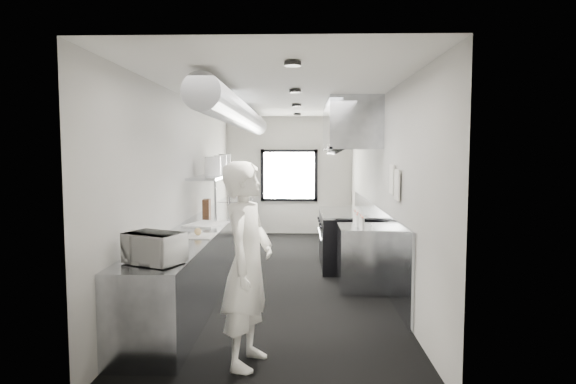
# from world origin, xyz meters

# --- Properties ---
(floor) EXTENTS (3.00, 8.00, 0.01)m
(floor) POSITION_xyz_m (0.00, 0.00, 0.00)
(floor) COLOR black
(floor) RESTS_ON ground
(ceiling) EXTENTS (3.00, 8.00, 0.01)m
(ceiling) POSITION_xyz_m (0.00, 0.00, 2.80)
(ceiling) COLOR silver
(ceiling) RESTS_ON wall_back
(wall_back) EXTENTS (3.00, 0.02, 2.80)m
(wall_back) POSITION_xyz_m (0.00, 4.00, 1.40)
(wall_back) COLOR #BAB8B1
(wall_back) RESTS_ON floor
(wall_front) EXTENTS (3.00, 0.02, 2.80)m
(wall_front) POSITION_xyz_m (0.00, -4.00, 1.40)
(wall_front) COLOR #BAB8B1
(wall_front) RESTS_ON floor
(wall_left) EXTENTS (0.02, 8.00, 2.80)m
(wall_left) POSITION_xyz_m (-1.50, 0.00, 1.40)
(wall_left) COLOR #BAB8B1
(wall_left) RESTS_ON floor
(wall_right) EXTENTS (0.02, 8.00, 2.80)m
(wall_right) POSITION_xyz_m (1.50, 0.00, 1.40)
(wall_right) COLOR #BAB8B1
(wall_right) RESTS_ON floor
(wall_cladding) EXTENTS (0.03, 5.50, 1.10)m
(wall_cladding) POSITION_xyz_m (1.48, 0.30, 0.55)
(wall_cladding) COLOR #91959E
(wall_cladding) RESTS_ON wall_right
(hvac_duct) EXTENTS (0.40, 6.40, 0.40)m
(hvac_duct) POSITION_xyz_m (-0.70, 0.40, 2.55)
(hvac_duct) COLOR gray
(hvac_duct) RESTS_ON ceiling
(service_window) EXTENTS (1.36, 0.05, 1.25)m
(service_window) POSITION_xyz_m (0.00, 3.96, 1.40)
(service_window) COLOR white
(service_window) RESTS_ON wall_back
(exhaust_hood) EXTENTS (0.81, 2.20, 0.88)m
(exhaust_hood) POSITION_xyz_m (1.10, 0.70, 2.39)
(exhaust_hood) COLOR #91959E
(exhaust_hood) RESTS_ON ceiling
(prep_counter) EXTENTS (0.70, 6.00, 0.90)m
(prep_counter) POSITION_xyz_m (-1.15, -0.50, 0.45)
(prep_counter) COLOR #91959E
(prep_counter) RESTS_ON floor
(pass_shelf) EXTENTS (0.45, 3.00, 0.68)m
(pass_shelf) POSITION_xyz_m (-1.19, 1.00, 1.54)
(pass_shelf) COLOR #91959E
(pass_shelf) RESTS_ON prep_counter
(range) EXTENTS (0.88, 1.60, 0.94)m
(range) POSITION_xyz_m (1.04, 0.70, 0.47)
(range) COLOR black
(range) RESTS_ON floor
(bottle_station) EXTENTS (0.65, 0.80, 0.90)m
(bottle_station) POSITION_xyz_m (1.15, -0.70, 0.45)
(bottle_station) COLOR #91959E
(bottle_station) RESTS_ON floor
(far_work_table) EXTENTS (0.70, 1.20, 0.90)m
(far_work_table) POSITION_xyz_m (-1.15, 3.20, 0.45)
(far_work_table) COLOR #91959E
(far_work_table) RESTS_ON floor
(notice_sheet_a) EXTENTS (0.02, 0.28, 0.38)m
(notice_sheet_a) POSITION_xyz_m (1.47, -1.20, 1.60)
(notice_sheet_a) COLOR white
(notice_sheet_a) RESTS_ON wall_right
(notice_sheet_b) EXTENTS (0.02, 0.28, 0.38)m
(notice_sheet_b) POSITION_xyz_m (1.47, -1.55, 1.55)
(notice_sheet_b) COLOR white
(notice_sheet_b) RESTS_ON wall_right
(line_cook) EXTENTS (0.60, 0.77, 1.87)m
(line_cook) POSITION_xyz_m (-0.21, -3.22, 0.94)
(line_cook) COLOR white
(line_cook) RESTS_ON floor
(microwave) EXTENTS (0.60, 0.54, 0.29)m
(microwave) POSITION_xyz_m (-1.11, -3.06, 1.05)
(microwave) COLOR silver
(microwave) RESTS_ON prep_counter
(deli_tub_a) EXTENTS (0.16, 0.16, 0.10)m
(deli_tub_a) POSITION_xyz_m (-1.26, -2.82, 0.95)
(deli_tub_a) COLOR #A9B5A7
(deli_tub_a) RESTS_ON prep_counter
(deli_tub_b) EXTENTS (0.13, 0.13, 0.09)m
(deli_tub_b) POSITION_xyz_m (-1.31, -2.56, 0.95)
(deli_tub_b) COLOR #A9B5A7
(deli_tub_b) RESTS_ON prep_counter
(newspaper) EXTENTS (0.37, 0.45, 0.01)m
(newspaper) POSITION_xyz_m (-0.99, -1.59, 0.91)
(newspaper) COLOR silver
(newspaper) RESTS_ON prep_counter
(small_plate) EXTENTS (0.18, 0.18, 0.01)m
(small_plate) POSITION_xyz_m (-1.01, -1.57, 0.91)
(small_plate) COLOR white
(small_plate) RESTS_ON prep_counter
(pastry) EXTENTS (0.09, 0.09, 0.09)m
(pastry) POSITION_xyz_m (-1.01, -1.57, 0.96)
(pastry) COLOR #DCB473
(pastry) RESTS_ON small_plate
(cutting_board) EXTENTS (0.62, 0.73, 0.02)m
(cutting_board) POSITION_xyz_m (-1.10, -0.61, 0.91)
(cutting_board) COLOR silver
(cutting_board) RESTS_ON prep_counter
(knife_block) EXTENTS (0.12, 0.25, 0.27)m
(knife_block) POSITION_xyz_m (-1.30, 0.48, 1.03)
(knife_block) COLOR brown
(knife_block) RESTS_ON prep_counter
(plate_stack_a) EXTENTS (0.30, 0.30, 0.31)m
(plate_stack_a) POSITION_xyz_m (-1.17, 0.38, 1.73)
(plate_stack_a) COLOR white
(plate_stack_a) RESTS_ON pass_shelf
(plate_stack_b) EXTENTS (0.26, 0.26, 0.28)m
(plate_stack_b) POSITION_xyz_m (-1.23, 0.59, 1.71)
(plate_stack_b) COLOR white
(plate_stack_b) RESTS_ON pass_shelf
(plate_stack_c) EXTENTS (0.24, 0.24, 0.33)m
(plate_stack_c) POSITION_xyz_m (-1.18, 1.18, 1.73)
(plate_stack_c) COLOR white
(plate_stack_c) RESTS_ON pass_shelf
(plate_stack_d) EXTENTS (0.26, 0.26, 0.35)m
(plate_stack_d) POSITION_xyz_m (-1.17, 1.68, 1.75)
(plate_stack_d) COLOR white
(plate_stack_d) RESTS_ON pass_shelf
(squeeze_bottle_a) EXTENTS (0.07, 0.07, 0.16)m
(squeeze_bottle_a) POSITION_xyz_m (1.12, -1.00, 0.98)
(squeeze_bottle_a) COLOR silver
(squeeze_bottle_a) RESTS_ON bottle_station
(squeeze_bottle_b) EXTENTS (0.07, 0.07, 0.16)m
(squeeze_bottle_b) POSITION_xyz_m (1.11, -0.86, 0.98)
(squeeze_bottle_b) COLOR silver
(squeeze_bottle_b) RESTS_ON bottle_station
(squeeze_bottle_c) EXTENTS (0.07, 0.07, 0.17)m
(squeeze_bottle_c) POSITION_xyz_m (1.07, -0.74, 0.98)
(squeeze_bottle_c) COLOR silver
(squeeze_bottle_c) RESTS_ON bottle_station
(squeeze_bottle_d) EXTENTS (0.07, 0.07, 0.17)m
(squeeze_bottle_d) POSITION_xyz_m (1.11, -0.55, 0.99)
(squeeze_bottle_d) COLOR silver
(squeeze_bottle_d) RESTS_ON bottle_station
(squeeze_bottle_e) EXTENTS (0.07, 0.07, 0.17)m
(squeeze_bottle_e) POSITION_xyz_m (1.09, -0.39, 0.99)
(squeeze_bottle_e) COLOR silver
(squeeze_bottle_e) RESTS_ON bottle_station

